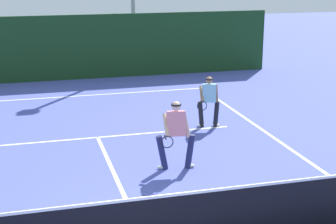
# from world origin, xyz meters

# --- Properties ---
(court_line_baseline_far) EXTENTS (9.73, 0.10, 0.01)m
(court_line_baseline_far) POSITION_xyz_m (0.00, 11.48, 0.00)
(court_line_baseline_far) COLOR white
(court_line_baseline_far) RESTS_ON ground_plane
(court_line_service) EXTENTS (7.93, 0.10, 0.01)m
(court_line_service) POSITION_xyz_m (0.00, 6.41, 0.00)
(court_line_service) COLOR white
(court_line_service) RESTS_ON ground_plane
(court_line_centre) EXTENTS (0.10, 6.40, 0.01)m
(court_line_centre) POSITION_xyz_m (0.00, 3.20, 0.00)
(court_line_centre) COLOR white
(court_line_centre) RESTS_ON ground_plane
(tennis_net) EXTENTS (10.67, 0.09, 1.12)m
(tennis_net) POSITION_xyz_m (0.00, 0.00, 0.53)
(tennis_net) COLOR #1E4723
(tennis_net) RESTS_ON ground_plane
(player_near) EXTENTS (0.99, 0.90, 1.69)m
(player_near) POSITION_xyz_m (1.51, 3.55, 0.93)
(player_near) COLOR #1E234C
(player_near) RESTS_ON ground_plane
(player_far) EXTENTS (0.91, 0.88, 1.56)m
(player_far) POSITION_xyz_m (3.40, 6.55, 0.85)
(player_far) COLOR black
(player_far) RESTS_ON ground_plane
(back_fence_windscreen) EXTENTS (17.76, 0.12, 2.74)m
(back_fence_windscreen) POSITION_xyz_m (0.00, 14.50, 1.37)
(back_fence_windscreen) COLOR #183B1B
(back_fence_windscreen) RESTS_ON ground_plane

